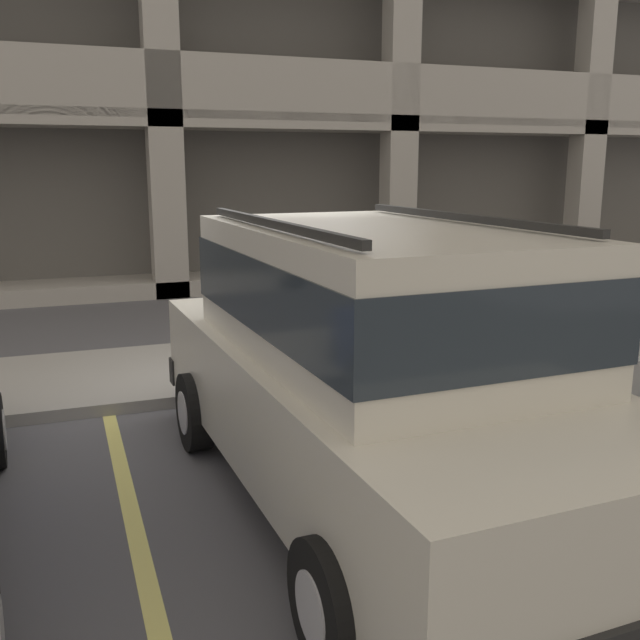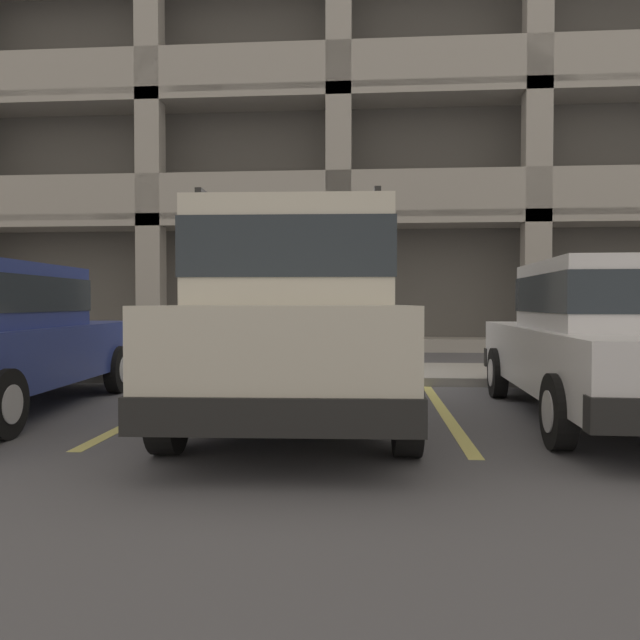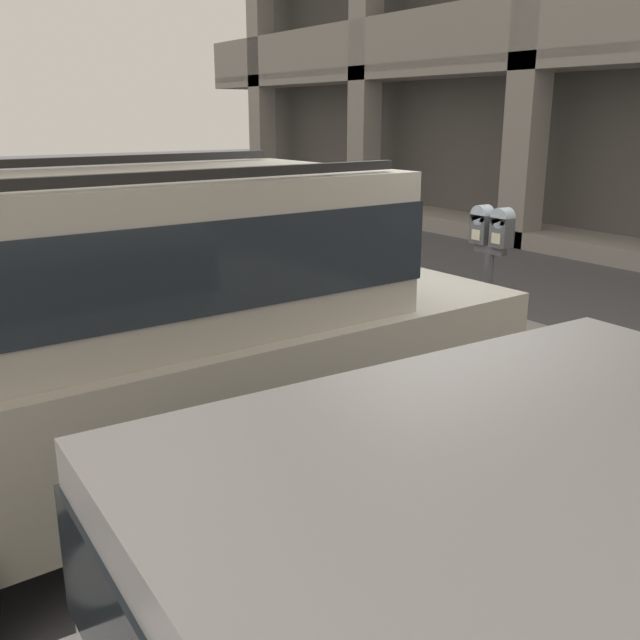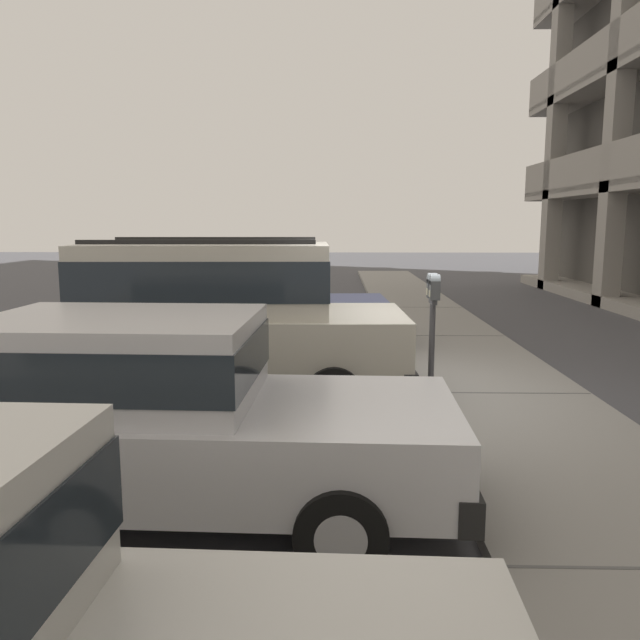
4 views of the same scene
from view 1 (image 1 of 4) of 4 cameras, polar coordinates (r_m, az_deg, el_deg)
The scene contains 5 objects.
ground_plane at distance 7.26m, azimuth -4.20°, elevation -7.13°, with size 80.00×80.00×0.10m.
sidewalk at distance 8.42m, azimuth -6.67°, elevation -3.63°, with size 40.00×2.20×0.12m.
parking_stall_lines at distance 6.63m, azimuth 12.23°, elevation -8.82°, with size 12.32×4.80×0.01m.
silver_suv at distance 4.85m, azimuth 4.02°, elevation -2.95°, with size 2.14×4.84×2.03m.
parking_meter_near at distance 7.35m, azimuth -2.93°, elevation 3.55°, with size 0.35×0.12×1.51m.
Camera 1 is at (-1.86, -6.59, 2.36)m, focal length 40.00 mm.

